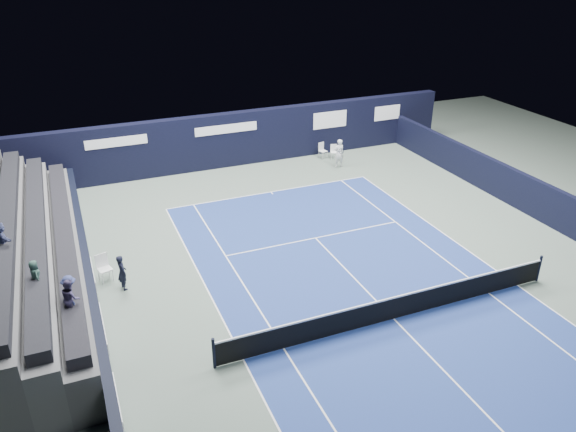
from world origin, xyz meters
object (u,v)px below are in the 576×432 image
at_px(folding_chair_back_a, 322,149).
at_px(folding_chair_back_b, 334,150).
at_px(line_judge_chair, 103,266).
at_px(tennis_player, 339,153).
at_px(tennis_net, 395,307).

height_order(folding_chair_back_a, folding_chair_back_b, folding_chair_back_a).
bearing_deg(line_judge_chair, tennis_player, 11.25).
xyz_separation_m(folding_chair_back_a, line_judge_chair, (-13.64, -9.10, 0.08)).
xyz_separation_m(folding_chair_back_a, tennis_net, (-4.72, -15.56, -0.03)).
height_order(folding_chair_back_b, tennis_net, tennis_net).
bearing_deg(folding_chair_back_a, folding_chair_back_b, -45.17).
relative_size(folding_chair_back_a, tennis_player, 0.57).
bearing_deg(folding_chair_back_a, line_judge_chair, -161.57).
bearing_deg(line_judge_chair, folding_chair_back_b, 14.88).
relative_size(folding_chair_back_a, tennis_net, 0.07).
bearing_deg(folding_chair_back_b, folding_chair_back_a, 168.56).
bearing_deg(folding_chair_back_b, tennis_player, -87.05).
height_order(folding_chair_back_a, line_judge_chair, line_judge_chair).
distance_m(folding_chair_back_b, tennis_player, 1.50).
bearing_deg(tennis_net, folding_chair_back_a, 73.11).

